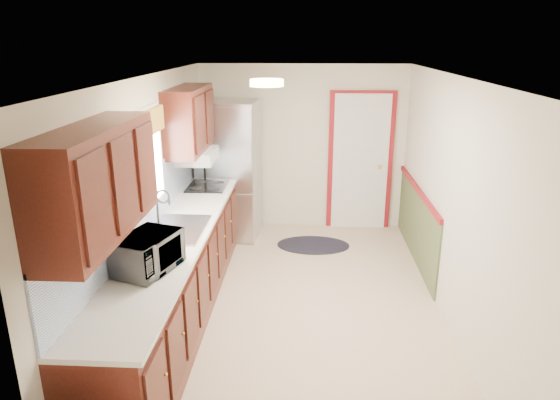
# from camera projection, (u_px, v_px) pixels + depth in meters

# --- Properties ---
(room_shell) EXTENTS (3.20, 5.20, 2.52)m
(room_shell) POSITION_uv_depth(u_px,v_px,m) (299.00, 200.00, 4.96)
(room_shell) COLOR beige
(room_shell) RESTS_ON ground
(kitchen_run) EXTENTS (0.63, 4.00, 2.20)m
(kitchen_run) POSITION_uv_depth(u_px,v_px,m) (172.00, 245.00, 4.87)
(kitchen_run) COLOR #3E140E
(kitchen_run) RESTS_ON ground
(back_wall_trim) EXTENTS (1.12, 2.30, 2.08)m
(back_wall_trim) POSITION_uv_depth(u_px,v_px,m) (372.00, 174.00, 7.10)
(back_wall_trim) COLOR maroon
(back_wall_trim) RESTS_ON ground
(ceiling_fixture) EXTENTS (0.30, 0.30, 0.06)m
(ceiling_fixture) POSITION_uv_depth(u_px,v_px,m) (267.00, 83.00, 4.43)
(ceiling_fixture) COLOR #FFD88C
(ceiling_fixture) RESTS_ON room_shell
(microwave) EXTENTS (0.45, 0.61, 0.37)m
(microwave) POSITION_uv_depth(u_px,v_px,m) (147.00, 249.00, 4.00)
(microwave) COLOR white
(microwave) RESTS_ON kitchen_run
(refrigerator) EXTENTS (0.85, 0.83, 1.93)m
(refrigerator) POSITION_uv_depth(u_px,v_px,m) (230.00, 170.00, 7.03)
(refrigerator) COLOR #B7B7BC
(refrigerator) RESTS_ON ground
(rug) EXTENTS (1.00, 0.65, 0.01)m
(rug) POSITION_uv_depth(u_px,v_px,m) (313.00, 245.00, 6.91)
(rug) COLOR black
(rug) RESTS_ON ground
(cooktop) EXTENTS (0.48, 0.57, 0.02)m
(cooktop) POSITION_uv_depth(u_px,v_px,m) (207.00, 186.00, 6.33)
(cooktop) COLOR black
(cooktop) RESTS_ON kitchen_run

